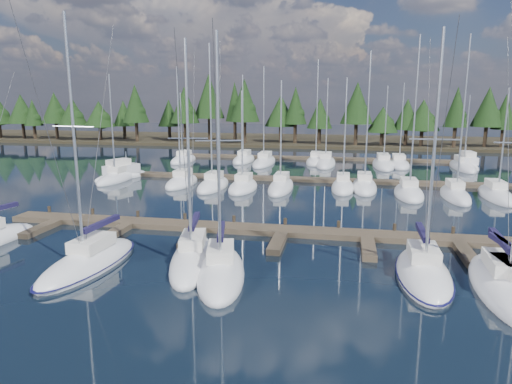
% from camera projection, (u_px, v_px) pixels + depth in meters
% --- Properties ---
extents(ground, '(260.00, 260.00, 0.00)m').
position_uv_depth(ground, '(300.00, 199.00, 45.25)').
color(ground, black).
rests_on(ground, ground).
extents(far_shore, '(220.00, 30.00, 0.60)m').
position_uv_depth(far_shore, '(326.00, 141.00, 102.85)').
color(far_shore, '#2B2418').
rests_on(far_shore, ground).
extents(main_dock, '(44.00, 6.13, 0.90)m').
position_uv_depth(main_dock, '(282.00, 233.00, 33.06)').
color(main_dock, '#4B3F2F').
rests_on(main_dock, ground).
extents(back_docks, '(50.00, 21.80, 0.40)m').
position_uv_depth(back_docks, '(314.00, 168.00, 64.03)').
color(back_docks, '#4B3F2F').
rests_on(back_docks, ground).
extents(front_sailboat_1, '(3.63, 9.24, 15.07)m').
position_uv_depth(front_sailboat_1, '(89.00, 262.00, 27.03)').
color(front_sailboat_1, silver).
rests_on(front_sailboat_1, ground).
extents(front_sailboat_2, '(4.28, 9.01, 13.81)m').
position_uv_depth(front_sailboat_2, '(193.00, 258.00, 27.61)').
color(front_sailboat_2, silver).
rests_on(front_sailboat_2, ground).
extents(front_sailboat_3, '(4.45, 8.58, 13.92)m').
position_uv_depth(front_sailboat_3, '(221.00, 271.00, 25.53)').
color(front_sailboat_3, silver).
rests_on(front_sailboat_3, ground).
extents(front_sailboat_4, '(3.10, 8.48, 14.06)m').
position_uv_depth(front_sailboat_4, '(423.00, 273.00, 25.38)').
color(front_sailboat_4, silver).
rests_on(front_sailboat_4, ground).
extents(front_sailboat_5, '(3.54, 9.86, 14.04)m').
position_uv_depth(front_sailboat_5, '(505.00, 286.00, 23.64)').
color(front_sailboat_5, silver).
rests_on(front_sailboat_5, ground).
extents(back_sailboat_rows, '(46.26, 31.35, 16.56)m').
position_uv_depth(back_sailboat_rows, '(316.00, 173.00, 59.45)').
color(back_sailboat_rows, silver).
rests_on(back_sailboat_rows, ground).
extents(motor_yacht_left, '(5.60, 8.33, 3.95)m').
position_uv_depth(motor_yacht_left, '(122.00, 175.00, 56.90)').
color(motor_yacht_left, silver).
rests_on(motor_yacht_left, ground).
extents(motor_yacht_right, '(3.05, 7.95, 3.89)m').
position_uv_depth(motor_yacht_right, '(466.00, 164.00, 65.58)').
color(motor_yacht_right, silver).
rests_on(motor_yacht_right, ground).
extents(tree_line, '(184.94, 12.26, 14.31)m').
position_uv_depth(tree_line, '(331.00, 111.00, 91.77)').
color(tree_line, black).
rests_on(tree_line, far_shore).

